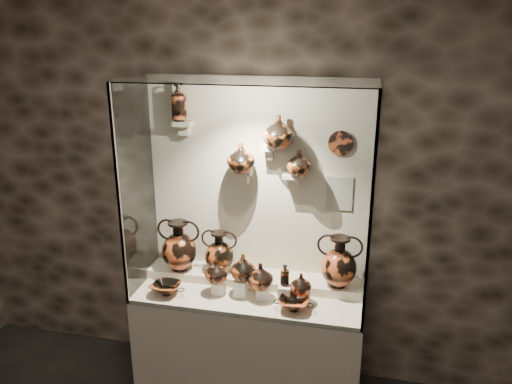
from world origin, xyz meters
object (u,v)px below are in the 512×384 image
Objects in this scene: lekythos_small at (285,274)px; kylix_left at (166,288)px; jug_b at (243,267)px; amphora_right at (339,262)px; jug_e at (301,284)px; ovoid_vase_b at (278,131)px; jug_a at (216,271)px; lekythos_tall at (179,100)px; kylix_right at (294,303)px; jug_c at (260,276)px; ovoid_vase_a at (241,158)px; ovoid_vase_c at (299,162)px; amphora_left at (179,246)px; amphora_mid at (219,252)px.

kylix_left is (-0.87, -0.12, -0.16)m from lekythos_small.
jug_b is 0.60m from kylix_left.
jug_b is at bearing -160.93° from amphora_right.
ovoid_vase_b is at bearing 144.92° from jug_e.
jug_b reaches higher than jug_a.
kylix_left is at bearing -87.83° from lekythos_tall.
amphora_right is 0.34m from jug_e.
jug_e is 0.15m from kylix_right.
lekythos_tall reaches higher than ovoid_vase_b.
jug_c is 1.09× the size of lekythos_small.
ovoid_vase_a is at bearing 165.84° from jug_e.
kylix_right is at bearing -79.25° from ovoid_vase_c.
amphora_left reaches higher than lekythos_small.
amphora_right is 0.91m from jug_a.
ovoid_vase_b is 0.27m from ovoid_vase_c.
kylix_right is 1.48× the size of ovoid_vase_c.
jug_c is 1.05× the size of ovoid_vase_c.
amphora_mid is 1.84× the size of ovoid_vase_c.
kylix_right is at bearing -17.58° from lekythos_tall.
lekythos_tall is at bearing -179.21° from amphora_right.
ovoid_vase_c reaches higher than kylix_right.
ovoid_vase_c is at bearing 24.75° from ovoid_vase_b.
ovoid_vase_c is at bearing 15.76° from amphora_mid.
amphora_left reaches higher than kylix_left.
amphora_mid reaches higher than jug_e.
lekythos_small is at bearing -14.31° from ovoid_vase_a.
ovoid_vase_b is at bearing 52.79° from jug_c.
ovoid_vase_a is at bearing 21.81° from amphora_mid.
jug_c is 0.31m from kylix_right.
jug_b is at bearing 146.99° from jug_c.
amphora_right is at bearing 0.59° from lekythos_tall.
jug_b is 0.45m from kylix_right.
jug_a is 0.59× the size of lekythos_tall.
ovoid_vase_a is (-0.20, 0.25, 0.81)m from jug_c.
ovoid_vase_a reaches higher than jug_b.
amphora_mid is 0.73m from kylix_right.
jug_c is 0.71m from kylix_left.
jug_e is 1.00m from kylix_left.
kylix_left is 0.89× the size of lekythos_tall.
jug_b is 0.73× the size of kylix_right.
jug_e is 1.60m from lekythos_tall.
kylix_left is at bearing -129.29° from ovoid_vase_a.
amphora_left is 2.22× the size of ovoid_vase_c.
lekythos_tall reaches higher than kylix_left.
amphora_left is at bearing -174.42° from amphora_right.
jug_a is (-0.88, -0.20, -0.08)m from amphora_right.
kylix_left is at bearing -161.75° from amphora_right.
ovoid_vase_a is 0.42m from ovoid_vase_c.
lekythos_tall is at bearing 139.53° from jug_a.
amphora_mid is 1.88× the size of jug_a.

